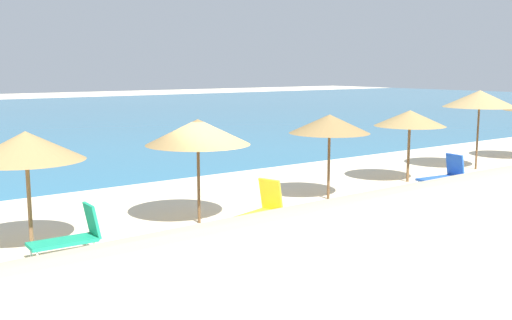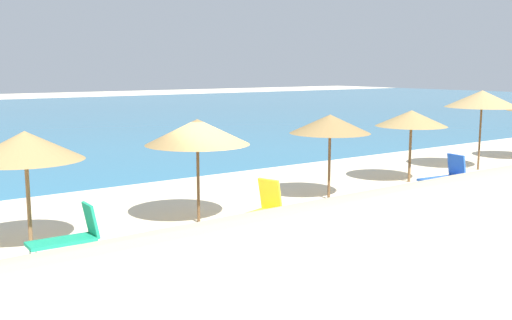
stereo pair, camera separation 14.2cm
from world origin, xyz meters
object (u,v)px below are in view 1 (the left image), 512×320
at_px(beach_umbrella_5, 330,124).
at_px(beach_umbrella_6, 410,118).
at_px(beach_umbrella_4, 198,132).
at_px(beach_umbrella_7, 480,99).
at_px(lounge_chair_2, 72,235).
at_px(lounge_chair_0, 261,209).
at_px(lounge_chair_1, 444,175).
at_px(beach_umbrella_3, 26,146).

relative_size(beach_umbrella_5, beach_umbrella_6, 1.03).
bearing_deg(beach_umbrella_4, beach_umbrella_7, 2.34).
distance_m(beach_umbrella_4, beach_umbrella_7, 12.43).
xyz_separation_m(beach_umbrella_6, lounge_chair_2, (-11.80, -1.14, -1.70)).
relative_size(beach_umbrella_7, lounge_chair_0, 2.00).
relative_size(beach_umbrella_5, lounge_chair_2, 1.78).
xyz_separation_m(beach_umbrella_4, lounge_chair_1, (8.39, -1.00, -1.81)).
height_order(beach_umbrella_3, beach_umbrella_6, beach_umbrella_3).
bearing_deg(beach_umbrella_7, lounge_chair_0, -170.58).
height_order(beach_umbrella_3, beach_umbrella_4, beach_umbrella_4).
bearing_deg(beach_umbrella_6, beach_umbrella_7, 0.95).
relative_size(lounge_chair_0, lounge_chair_2, 1.07).
height_order(beach_umbrella_6, lounge_chair_2, beach_umbrella_6).
distance_m(beach_umbrella_6, lounge_chair_1, 2.22).
relative_size(beach_umbrella_4, lounge_chair_1, 1.67).
bearing_deg(beach_umbrella_7, beach_umbrella_5, -176.93).
relative_size(beach_umbrella_6, beach_umbrella_7, 0.81).
height_order(beach_umbrella_5, lounge_chair_1, beach_umbrella_5).
bearing_deg(beach_umbrella_4, beach_umbrella_6, 3.01).
distance_m(beach_umbrella_6, beach_umbrella_7, 4.05).
bearing_deg(beach_umbrella_6, lounge_chair_2, -174.46).
xyz_separation_m(beach_umbrella_4, beach_umbrella_7, (12.41, 0.51, 0.39)).
xyz_separation_m(beach_umbrella_4, beach_umbrella_6, (8.40, 0.44, -0.12)).
xyz_separation_m(beach_umbrella_3, beach_umbrella_5, (8.39, -0.06, -0.01)).
bearing_deg(beach_umbrella_3, lounge_chair_2, -56.33).
relative_size(beach_umbrella_6, lounge_chair_0, 1.62).
relative_size(beach_umbrella_7, lounge_chair_2, 2.13).
xyz_separation_m(beach_umbrella_7, lounge_chair_1, (-4.02, -1.51, -2.21)).
distance_m(lounge_chair_1, lounge_chair_2, 11.80).
xyz_separation_m(beach_umbrella_5, lounge_chair_0, (-3.57, -1.49, -1.69)).
relative_size(beach_umbrella_4, beach_umbrella_7, 0.87).
height_order(beach_umbrella_7, lounge_chair_1, beach_umbrella_7).
bearing_deg(beach_umbrella_7, lounge_chair_2, -175.62).
xyz_separation_m(beach_umbrella_5, lounge_chair_2, (-7.82, -0.78, -1.76)).
height_order(beach_umbrella_6, beach_umbrella_7, beach_umbrella_7).
bearing_deg(beach_umbrella_6, lounge_chair_1, -90.20).
xyz_separation_m(beach_umbrella_7, lounge_chair_2, (-15.82, -1.21, -2.21)).
distance_m(beach_umbrella_7, lounge_chair_0, 11.92).
bearing_deg(lounge_chair_0, beach_umbrella_3, 55.69).
distance_m(beach_umbrella_3, lounge_chair_2, 2.04).
xyz_separation_m(beach_umbrella_3, lounge_chair_0, (4.81, -1.55, -1.70)).
height_order(beach_umbrella_6, lounge_chair_1, beach_umbrella_6).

